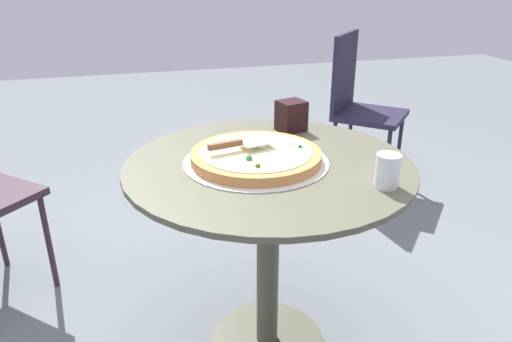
{
  "coord_description": "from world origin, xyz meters",
  "views": [
    {
      "loc": [
        -1.31,
        0.41,
        1.28
      ],
      "look_at": [
        0.01,
        0.04,
        0.69
      ],
      "focal_mm": 33.59,
      "sensor_mm": 36.0,
      "label": 1
    }
  ],
  "objects_px": {
    "pizza_server": "(240,143)",
    "patio_chair_near": "(359,101)",
    "patio_table": "(268,211)",
    "drinking_cup": "(388,171)",
    "napkin_dispenser": "(291,116)",
    "pizza_on_tray": "(256,157)"
  },
  "relations": [
    {
      "from": "drinking_cup",
      "to": "pizza_on_tray",
      "type": "bearing_deg",
      "value": 47.95
    },
    {
      "from": "pizza_server",
      "to": "drinking_cup",
      "type": "relative_size",
      "value": 2.28
    },
    {
      "from": "pizza_server",
      "to": "napkin_dispenser",
      "type": "relative_size",
      "value": 1.95
    },
    {
      "from": "patio_table",
      "to": "pizza_server",
      "type": "relative_size",
      "value": 4.15
    },
    {
      "from": "drinking_cup",
      "to": "patio_chair_near",
      "type": "bearing_deg",
      "value": -24.74
    },
    {
      "from": "pizza_on_tray",
      "to": "pizza_server",
      "type": "distance_m",
      "value": 0.06
    },
    {
      "from": "drinking_cup",
      "to": "patio_chair_near",
      "type": "distance_m",
      "value": 1.62
    },
    {
      "from": "patio_table",
      "to": "drinking_cup",
      "type": "relative_size",
      "value": 9.48
    },
    {
      "from": "patio_table",
      "to": "patio_chair_near",
      "type": "height_order",
      "value": "patio_chair_near"
    },
    {
      "from": "napkin_dispenser",
      "to": "pizza_server",
      "type": "bearing_deg",
      "value": -151.53
    },
    {
      "from": "patio_table",
      "to": "napkin_dispenser",
      "type": "relative_size",
      "value": 8.08
    },
    {
      "from": "drinking_cup",
      "to": "napkin_dispenser",
      "type": "relative_size",
      "value": 0.85
    },
    {
      "from": "patio_table",
      "to": "drinking_cup",
      "type": "height_order",
      "value": "drinking_cup"
    },
    {
      "from": "pizza_on_tray",
      "to": "patio_chair_near",
      "type": "xyz_separation_m",
      "value": [
        1.19,
        -0.97,
        -0.2
      ]
    },
    {
      "from": "pizza_server",
      "to": "pizza_on_tray",
      "type": "bearing_deg",
      "value": -111.2
    },
    {
      "from": "pizza_server",
      "to": "patio_chair_near",
      "type": "distance_m",
      "value": 1.57
    },
    {
      "from": "patio_chair_near",
      "to": "pizza_on_tray",
      "type": "bearing_deg",
      "value": 140.89
    },
    {
      "from": "patio_table",
      "to": "pizza_on_tray",
      "type": "distance_m",
      "value": 0.19
    },
    {
      "from": "patio_table",
      "to": "patio_chair_near",
      "type": "xyz_separation_m",
      "value": [
        1.2,
        -0.93,
        -0.01
      ]
    },
    {
      "from": "pizza_on_tray",
      "to": "patio_chair_near",
      "type": "relative_size",
      "value": 0.49
    },
    {
      "from": "pizza_on_tray",
      "to": "napkin_dispenser",
      "type": "height_order",
      "value": "napkin_dispenser"
    },
    {
      "from": "pizza_server",
      "to": "patio_table",
      "type": "bearing_deg",
      "value": -108.52
    }
  ]
}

